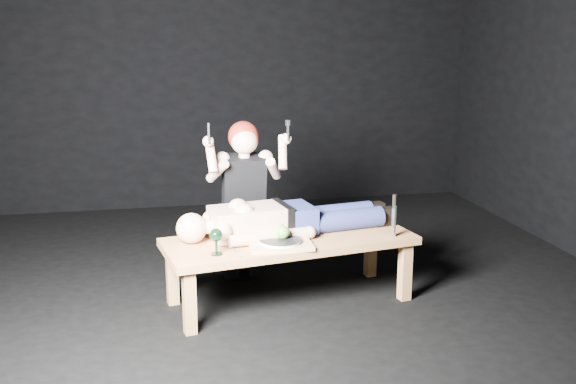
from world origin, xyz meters
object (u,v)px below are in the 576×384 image
Objects in this scene: goblet at (216,242)px; carving_knife at (394,216)px; kneeling_woman at (243,199)px; serving_tray at (280,244)px; table at (290,270)px; lying_man at (290,215)px.

carving_knife is at bearing 6.70° from goblet.
carving_knife is (0.92, -0.61, -0.01)m from kneeling_woman.
carving_knife reaches higher than serving_tray.
table is at bearing 26.10° from goblet.
carving_knife is (0.78, 0.05, 0.13)m from serving_tray.
kneeling_woman is at bearing 115.51° from lying_man.
serving_tray is at bearing 11.83° from goblet.
goblet reaches higher than serving_tray.
lying_man is at bearing 34.47° from goblet.
goblet is at bearing -163.27° from table.
goblet is (-0.54, -0.37, -0.04)m from lying_man.
serving_tray is 2.39× the size of goblet.
table is 0.30m from serving_tray.
serving_tray reaches higher than table.
table is 4.14× the size of serving_tray.
lying_man reaches higher than table.
carving_knife is at bearing 3.94° from serving_tray.
kneeling_woman reaches higher than table.
table is 9.89× the size of goblet.
carving_knife is at bearing -28.67° from lying_man.
lying_man is at bearing -55.82° from kneeling_woman.
goblet is (-0.27, -0.75, -0.07)m from kneeling_woman.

